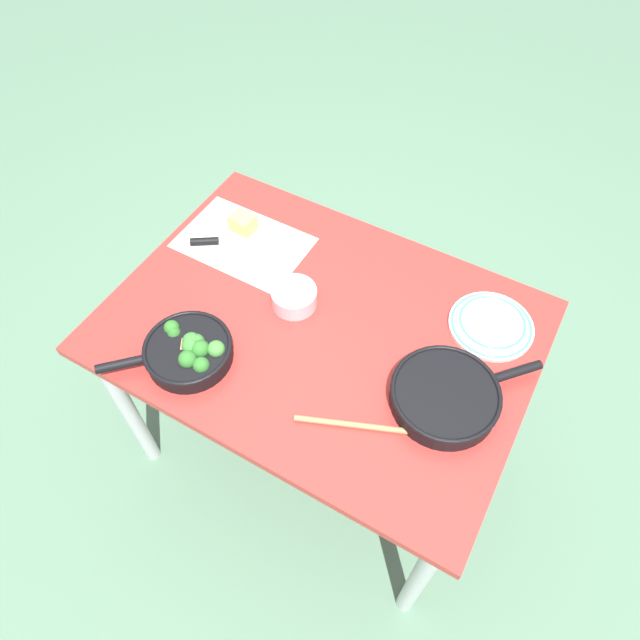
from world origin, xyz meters
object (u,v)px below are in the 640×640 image
Objects in this scene: skillet_eggs at (446,396)px; wooden_spoon at (392,429)px; grater_knife at (219,241)px; skillet_broccoli at (189,351)px; cheese_block at (243,223)px; dinner_plate_stack at (491,324)px; prep_bowl_steel at (294,297)px.

skillet_eggs is 0.16m from wooden_spoon.
skillet_broccoli is at bearing -97.70° from grater_knife.
wooden_spoon is 4.82× the size of cheese_block.
cheese_block reaches higher than grater_knife.
skillet_broccoli reaches higher than skillet_eggs.
prep_bowl_steel reaches higher than dinner_plate_stack.
prep_bowl_steel is at bearing 129.56° from wooden_spoon.
prep_bowl_steel is (-0.29, 0.17, 0.00)m from cheese_block.
cheese_block is at bearing -117.10° from skillet_broccoli.
prep_bowl_steel is (0.40, -0.22, 0.02)m from wooden_spoon.
dinner_plate_stack is 0.54m from prep_bowl_steel.
dinner_plate_stack is at bearing 171.88° from skillet_broccoli.
dinner_plate_stack is at bearing -159.18° from prep_bowl_steel.
wooden_spoon is at bearing -55.95° from grater_knife.
skillet_broccoli is 0.65m from skillet_eggs.
cheese_block is (0.69, -0.39, 0.02)m from wooden_spoon.
skillet_broccoli is 0.48m from cheese_block.
cheese_block reaches higher than dinner_plate_stack.
skillet_broccoli is 0.80m from dinner_plate_stack.
skillet_broccoli is at bearing 149.88° from skillet_eggs.
wooden_spoon is (-0.54, -0.07, -0.03)m from skillet_broccoli.
grater_knife is 0.09m from cheese_block.
wooden_spoon is 0.42m from dinner_plate_stack.
grater_knife is 1.69× the size of prep_bowl_steel.
skillet_broccoli is 2.26× the size of prep_bowl_steel.
grater_knife is 2.84× the size of cheese_block.
cheese_block is at bearing 113.36° from skillet_eggs.
cheese_block is 0.59× the size of prep_bowl_steel.
grater_knife is (0.72, -0.30, 0.00)m from wooden_spoon.
skillet_eggs is 0.93× the size of wooden_spoon.
skillet_broccoli reaches higher than cheese_block.
skillet_eggs is 2.67× the size of prep_bowl_steel.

